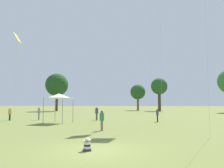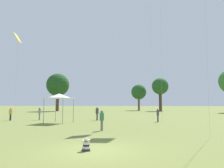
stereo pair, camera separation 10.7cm
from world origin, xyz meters
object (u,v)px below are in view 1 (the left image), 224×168
at_px(person_standing_2, 157,114).
at_px(person_standing_4, 10,113).
at_px(kite_2, 17,40).
at_px(distant_tree_1, 57,85).
at_px(distant_tree_3, 159,87).
at_px(distant_tree_0, 138,92).
at_px(seated_toddler, 87,145).
at_px(person_standing_0, 102,119).
at_px(person_standing_1, 97,112).
at_px(person_standing_3, 39,112).
at_px(canopy_tent, 59,96).

distance_m(person_standing_2, person_standing_4, 18.28).
relative_size(person_standing_2, kite_2, 0.17).
relative_size(person_standing_2, distant_tree_1, 0.15).
xyz_separation_m(distant_tree_1, distant_tree_3, (27.99, 3.92, -0.41)).
distance_m(person_standing_2, distant_tree_3, 36.24).
relative_size(distant_tree_0, distant_tree_1, 0.76).
height_order(distant_tree_0, distant_tree_1, distant_tree_1).
xyz_separation_m(seated_toddler, person_standing_0, (-0.46, 7.33, 0.71)).
bearing_deg(distant_tree_1, person_standing_0, -64.90).
height_order(seated_toddler, distant_tree_3, distant_tree_3).
bearing_deg(person_standing_1, person_standing_2, -89.27).
distance_m(seated_toddler, person_standing_1, 17.67).
bearing_deg(person_standing_3, distant_tree_1, 90.69).
relative_size(person_standing_4, distant_tree_3, 0.18).
distance_m(person_standing_2, person_standing_3, 15.03).
height_order(canopy_tent, kite_2, kite_2).
relative_size(person_standing_0, person_standing_3, 1.00).
xyz_separation_m(person_standing_2, person_standing_4, (-18.28, 0.23, 0.00)).
bearing_deg(person_standing_4, distant_tree_3, -56.76).
distance_m(kite_2, distant_tree_0, 47.11).
relative_size(person_standing_1, canopy_tent, 0.53).
bearing_deg(distant_tree_0, person_standing_4, -112.37).
xyz_separation_m(person_standing_0, distant_tree_3, (9.20, 44.02, 5.74)).
xyz_separation_m(seated_toddler, person_standing_1, (-2.71, 17.44, 0.77)).
bearing_deg(person_standing_2, distant_tree_1, -79.69).
distance_m(canopy_tent, distant_tree_3, 40.95).
bearing_deg(person_standing_0, person_standing_4, 47.82).
xyz_separation_m(person_standing_1, distant_tree_0, (5.58, 38.48, 4.43)).
relative_size(canopy_tent, distant_tree_3, 0.36).
distance_m(distant_tree_0, distant_tree_3, 7.53).
distance_m(person_standing_0, person_standing_2, 9.93).
relative_size(person_standing_0, person_standing_2, 1.04).
bearing_deg(person_standing_1, person_standing_0, -154.28).
bearing_deg(person_standing_1, person_standing_3, 105.52).
bearing_deg(distant_tree_1, person_standing_1, -61.12).
distance_m(person_standing_2, kite_2, 17.29).
bearing_deg(person_standing_0, distant_tree_0, -12.51).
relative_size(person_standing_3, kite_2, 0.17).
xyz_separation_m(person_standing_1, person_standing_3, (-7.54, -0.30, -0.05)).
relative_size(person_standing_1, person_standing_4, 1.08).
height_order(kite_2, distant_tree_3, kite_2).
distance_m(person_standing_4, distant_tree_0, 43.38).
bearing_deg(person_standing_3, canopy_tent, -58.85).
relative_size(seated_toddler, distant_tree_0, 0.08).
xyz_separation_m(person_standing_0, person_standing_3, (-9.78, 9.81, 0.02)).
height_order(seated_toddler, kite_2, kite_2).
height_order(person_standing_3, kite_2, kite_2).
xyz_separation_m(person_standing_3, distant_tree_3, (18.98, 34.21, 5.72)).
height_order(seated_toddler, distant_tree_0, distant_tree_0).
bearing_deg(canopy_tent, distant_tree_0, 77.84).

